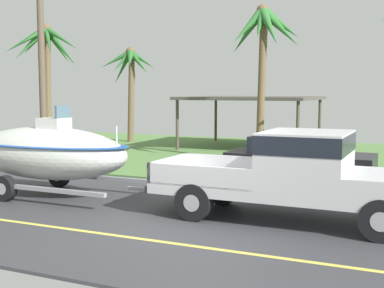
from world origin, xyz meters
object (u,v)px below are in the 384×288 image
(carport_awning, at_px, (252,99))
(palm_tree_mid, at_px, (130,70))
(palm_tree_near_right, at_px, (46,50))
(utility_pole, at_px, (42,64))
(pickup_truck_towing, at_px, (304,172))
(boat_on_trailer, at_px, (47,152))
(palm_tree_far_right, at_px, (264,37))
(parked_sedan_near, at_px, (298,160))

(carport_awning, distance_m, palm_tree_mid, 6.95)
(palm_tree_near_right, distance_m, utility_pole, 5.67)
(pickup_truck_towing, xyz_separation_m, carport_awning, (-5.31, 12.75, 1.30))
(carport_awning, relative_size, palm_tree_near_right, 1.03)
(boat_on_trailer, height_order, palm_tree_far_right, palm_tree_far_right)
(palm_tree_mid, height_order, palm_tree_far_right, palm_tree_far_right)
(pickup_truck_towing, height_order, palm_tree_far_right, palm_tree_far_right)
(pickup_truck_towing, distance_m, carport_awning, 13.87)
(pickup_truck_towing, bearing_deg, parked_sedan_near, 104.28)
(utility_pole, bearing_deg, palm_tree_far_right, 29.82)
(boat_on_trailer, relative_size, utility_pole, 0.85)
(pickup_truck_towing, bearing_deg, boat_on_trailer, -180.00)
(carport_awning, distance_m, utility_pole, 10.06)
(pickup_truck_towing, height_order, boat_on_trailer, boat_on_trailer)
(utility_pole, bearing_deg, pickup_truck_towing, -21.98)
(palm_tree_near_right, distance_m, palm_tree_mid, 4.80)
(palm_tree_near_right, bearing_deg, utility_pole, -51.28)
(boat_on_trailer, height_order, carport_awning, carport_awning)
(palm_tree_near_right, xyz_separation_m, palm_tree_far_right, (10.61, -0.29, 0.15))
(pickup_truck_towing, relative_size, palm_tree_near_right, 1.01)
(carport_awning, bearing_deg, palm_tree_mid, 178.33)
(boat_on_trailer, distance_m, carport_awning, 12.89)
(pickup_truck_towing, distance_m, palm_tree_near_right, 16.82)
(palm_tree_mid, distance_m, utility_pole, 8.85)
(pickup_truck_towing, distance_m, palm_tree_mid, 17.94)
(palm_tree_far_right, height_order, utility_pole, utility_pole)
(palm_tree_near_right, relative_size, utility_pole, 0.82)
(carport_awning, distance_m, palm_tree_far_right, 5.39)
(boat_on_trailer, distance_m, palm_tree_mid, 14.26)
(parked_sedan_near, xyz_separation_m, palm_tree_far_right, (-2.18, 3.54, 4.09))
(palm_tree_far_right, bearing_deg, parked_sedan_near, -58.36)
(parked_sedan_near, height_order, carport_awning, carport_awning)
(boat_on_trailer, distance_m, parked_sedan_near, 7.35)
(pickup_truck_towing, relative_size, palm_tree_mid, 1.17)
(boat_on_trailer, distance_m, palm_tree_far_right, 9.68)
(carport_awning, bearing_deg, palm_tree_far_right, -66.61)
(palm_tree_near_right, bearing_deg, palm_tree_mid, 66.34)
(carport_awning, height_order, palm_tree_mid, palm_tree_mid)
(palm_tree_near_right, bearing_deg, boat_on_trailer, -49.98)
(carport_awning, xyz_separation_m, palm_tree_far_right, (1.92, -4.43, 2.41))
(palm_tree_far_right, distance_m, utility_pole, 8.26)
(parked_sedan_near, distance_m, carport_awning, 9.12)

